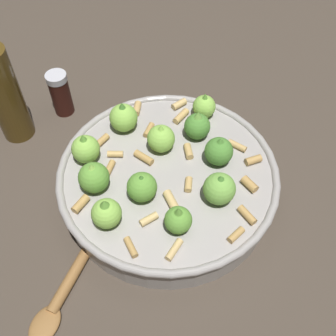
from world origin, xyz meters
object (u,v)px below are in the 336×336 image
at_px(cooking_pan, 167,178).
at_px(wooden_spoon, 70,281).
at_px(pepper_shaker, 60,93).
at_px(olive_oil_bottle, 3,93).

height_order(cooking_pan, wooden_spoon, cooking_pan).
height_order(cooking_pan, pepper_shaker, cooking_pan).
distance_m(cooking_pan, pepper_shaker, 0.27).
distance_m(olive_oil_bottle, wooden_spoon, 0.32).
relative_size(olive_oil_bottle, wooden_spoon, 1.11).
distance_m(pepper_shaker, wooden_spoon, 0.34).
bearing_deg(wooden_spoon, pepper_shaker, 120.93).
bearing_deg(cooking_pan, olive_oil_bottle, 174.85).
height_order(cooking_pan, olive_oil_bottle, olive_oil_bottle).
bearing_deg(olive_oil_bottle, pepper_shaker, 57.50).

